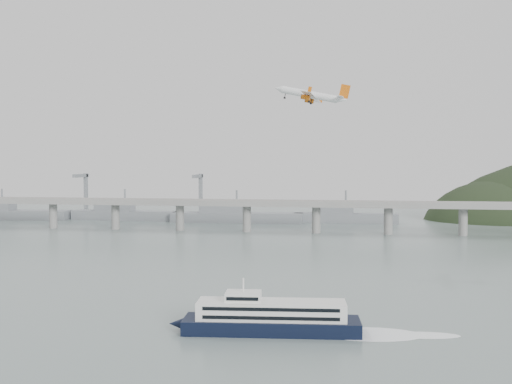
# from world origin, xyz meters

# --- Properties ---
(ground) EXTENTS (900.00, 900.00, 0.00)m
(ground) POSITION_xyz_m (0.00, 0.00, 0.00)
(ground) COLOR slate
(ground) RESTS_ON ground
(bridge) EXTENTS (800.00, 22.00, 23.90)m
(bridge) POSITION_xyz_m (-1.15, 200.00, 17.65)
(bridge) COLOR gray
(bridge) RESTS_ON ground
(distant_fleet) EXTENTS (453.00, 60.90, 40.00)m
(distant_fleet) POSITION_xyz_m (-155.36, 265.08, 6.22)
(distant_fleet) COLOR slate
(distant_fleet) RESTS_ON ground
(ferry) EXTENTS (85.30, 19.91, 16.08)m
(ferry) POSITION_xyz_m (21.79, -52.05, 4.36)
(ferry) COLOR black
(ferry) RESTS_ON ground
(airliner) EXTENTS (37.82, 34.27, 10.67)m
(airliner) POSITION_xyz_m (25.02, 69.79, 82.79)
(airliner) COLOR white
(airliner) RESTS_ON ground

